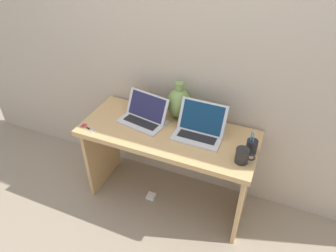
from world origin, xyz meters
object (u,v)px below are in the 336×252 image
Objects in this scene: green_vase at (179,103)px; scissors at (86,127)px; power_brick at (151,196)px; coffee_mug at (242,156)px; laptop_left at (145,115)px; pen_cup at (252,146)px; laptop_right at (200,127)px.

scissors is (-0.59, -0.41, -0.12)m from green_vase.
green_vase is 4.26× the size of power_brick.
laptop_left is at bearing 167.40° from coffee_mug.
pen_cup is (0.04, 0.12, -0.00)m from coffee_mug.
laptop_left is at bearing -144.34° from green_vase.
power_brick is at bearing -160.34° from laptop_right.
scissors is (-1.17, -0.08, -0.05)m from coffee_mug.
green_vase is at bearing 35.66° from laptop_left.
coffee_mug is 0.75× the size of pen_cup.
scissors is (-0.82, -0.25, -0.06)m from laptop_right.
green_vase is 0.67m from coffee_mug.
green_vase reaches higher than laptop_left.
laptop_left is 5.50× the size of power_brick.
green_vase reaches higher than scissors.
laptop_right is 0.86m from power_brick.
green_vase reaches higher than power_brick.
coffee_mug reaches higher than power_brick.
green_vase is at bearing 160.59° from pen_cup.
green_vase is (-0.23, 0.16, 0.06)m from laptop_right.
pen_cup is 1.22m from scissors.
laptop_right is 5.02× the size of power_brick.
power_brick is at bearing 15.39° from scissors.
laptop_right reaches higher than pen_cup.
pen_cup is at bearing -19.41° from green_vase.
green_vase is 1.73× the size of pen_cup.
laptop_left is 2.97× the size of coffee_mug.
green_vase is at bearing 64.84° from power_brick.
power_brick is (-0.13, -0.28, -0.83)m from green_vase.
scissors is (-1.20, -0.20, -0.05)m from pen_cup.
laptop_left is 0.78m from power_brick.
coffee_mug is (0.35, -0.18, -0.01)m from laptop_right.
power_brick is at bearing -174.71° from pen_cup.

